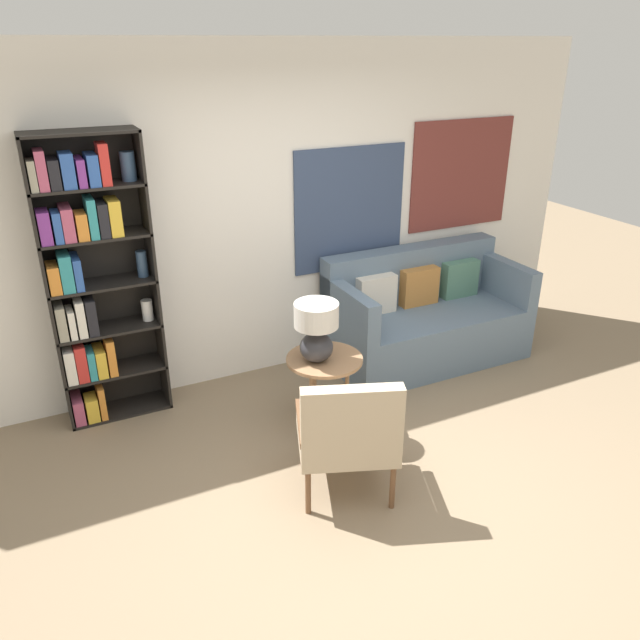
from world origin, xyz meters
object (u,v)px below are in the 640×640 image
object	(u,v)px
couch	(424,318)
side_table	(324,365)
armchair	(349,432)
bookshelf	(90,278)
table_lamp	(316,328)

from	to	relation	value
couch	side_table	xyz separation A→B (m)	(-1.32, -0.63, 0.14)
armchair	bookshelf	bearing A→B (deg)	125.57
couch	table_lamp	xyz separation A→B (m)	(-1.39, -0.64, 0.45)
couch	table_lamp	bearing A→B (deg)	-155.29
armchair	table_lamp	world-z (taller)	table_lamp
armchair	side_table	xyz separation A→B (m)	(0.23, 0.80, 0.02)
couch	table_lamp	size ratio (longest dim) A/B	3.95
table_lamp	couch	bearing A→B (deg)	24.71
armchair	couch	world-z (taller)	couch
bookshelf	couch	xyz separation A→B (m)	(2.75, -0.25, -0.75)
armchair	side_table	distance (m)	0.83
couch	side_table	world-z (taller)	couch
bookshelf	table_lamp	bearing A→B (deg)	-33.15
bookshelf	armchair	bearing A→B (deg)	-54.43
side_table	table_lamp	bearing A→B (deg)	-172.02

